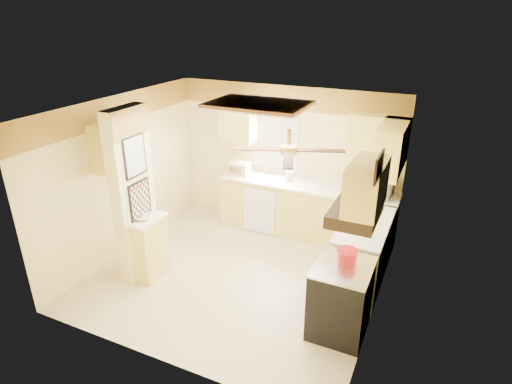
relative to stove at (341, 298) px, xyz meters
The scene contains 34 objects.
floor 1.82m from the stove, 161.77° to the left, with size 4.00×4.00×0.00m, color tan.
ceiling 2.69m from the stove, 161.77° to the left, with size 4.00×4.00×0.00m, color white.
wall_back 3.07m from the stove, 124.28° to the left, with size 4.00×4.00×0.00m, color #F6DF96.
wall_front 2.29m from the stove, 141.04° to the right, with size 4.00×4.00×0.00m, color #F6DF96.
wall_left 3.79m from the stove, behind, with size 3.80×3.80×0.00m, color #F6DF96.
wall_right 1.02m from the stove, 59.02° to the left, with size 3.80×3.80×0.00m, color #F6DF96.
wallpaper_border 3.48m from the stove, 124.50° to the left, with size 4.00×0.02×0.40m, color gold.
partition_column 3.12m from the stove, behind, with size 0.20×0.70×2.50m, color #F6DF96.
partition_ledge 2.80m from the stove, behind, with size 0.25×0.55×0.90m, color #E1D266.
ledge_top 2.84m from the stove, behind, with size 0.28×0.58×0.04m, color white.
lower_cabinets_back 2.45m from the stove, 118.55° to the left, with size 3.00×0.60×0.90m, color #E1D266.
lower_cabinets_right 1.15m from the stove, 88.49° to the left, with size 0.60×1.40×0.90m, color #E1D266.
countertop_back 2.48m from the stove, 118.66° to the left, with size 3.04×0.64×0.04m, color white.
countertop_right 1.24m from the stove, 88.99° to the left, with size 0.64×1.44×0.04m, color white.
dishwasher_panel 2.66m from the stove, 136.25° to the left, with size 0.58×0.02×0.80m, color white.
window 3.29m from the stove, 128.23° to the left, with size 0.92×0.02×1.02m.
upper_cab_back_left 3.67m from the stove, 137.92° to the left, with size 0.60×0.35×0.70m, color #E1D266.
upper_cab_back_right 2.67m from the stove, 93.01° to the left, with size 0.90×0.35×0.70m, color #E1D266.
upper_cab_right 2.28m from the stove, 85.07° to the left, with size 0.35×1.00×0.70m, color #E1D266.
upper_cab_left_wall 3.77m from the stove, behind, with size 0.35×0.75×0.70m, color #E1D266.
upper_cab_over_stove 1.50m from the stove, ahead, with size 0.35×0.76×0.52m, color #E1D266.
stove is the anchor object (origin of this frame).
range_hood 1.16m from the stove, ahead, with size 0.50×0.76×0.14m, color black.
poster_menu 3.22m from the stove, behind, with size 0.02×0.42×0.57m.
poster_nashville 3.00m from the stove, behind, with size 0.02×0.42×0.57m.
ceiling_light_panel 2.75m from the stove, 146.22° to the left, with size 1.35×0.95×0.06m.
ceiling_fan 1.95m from the stove, 167.38° to the right, with size 1.15×1.15×0.26m.
vent_grate 1.90m from the stove, 48.45° to the right, with size 0.02×0.40×0.25m, color black.
microwave 2.28m from the stove, 91.99° to the left, with size 0.57×0.38×0.31m, color white.
bowl 2.89m from the stove, behind, with size 0.21×0.21×0.05m, color white.
dutch_oven 0.55m from the stove, 85.97° to the left, with size 0.25×0.25×0.17m.
kettle 1.05m from the stove, 88.69° to the left, with size 0.17×0.17×0.25m.
dish_rack 3.29m from the stove, 138.64° to the left, with size 0.37×0.27×0.21m.
utensil_crock 2.76m from the stove, 124.28° to the left, with size 0.11×0.11×0.23m.
Camera 1 is at (2.51, -4.80, 3.66)m, focal length 30.00 mm.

